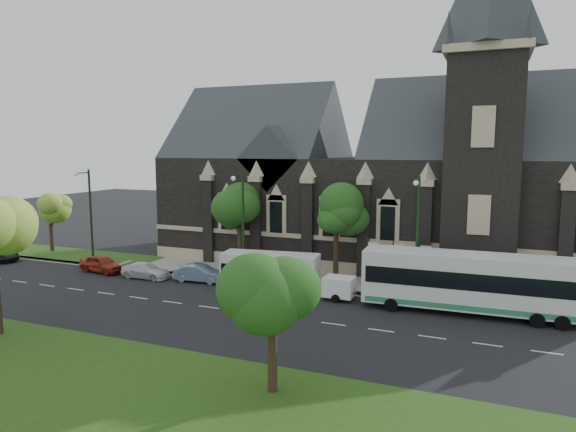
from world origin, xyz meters
The scene contains 19 objects.
ground centered at (0.00, 0.00, 0.00)m, with size 160.00×160.00×0.00m, color black.
sidewalk centered at (0.00, 9.50, 0.07)m, with size 80.00×5.00×0.15m, color gray.
museum centered at (5.12, 18.78, 8.17)m, with size 40.00×17.70×29.90m.
tree_park_east centered at (6.18, -9.32, 4.62)m, with size 3.40×3.40×6.28m.
tree_walk_right centered at (3.21, 10.71, 5.82)m, with size 4.08×4.08×7.80m.
tree_walk_left centered at (-5.80, 10.70, 5.73)m, with size 3.91×3.91×7.64m.
tree_walk_far centered at (-27.82, 10.18, 4.62)m, with size 3.40×3.40×6.28m.
street_lamp_near centered at (10.00, 7.09, 5.11)m, with size 0.36×1.88×9.00m.
street_lamp_mid centered at (-4.00, 7.09, 5.11)m, with size 0.36×1.88×9.00m.
street_lamp_far centered at (-20.00, 7.09, 5.11)m, with size 0.36×1.88×9.00m.
banner_flag_left centered at (6.29, 9.00, 2.38)m, with size 0.90×0.10×4.00m.
banner_flag_center centered at (8.29, 9.00, 2.38)m, with size 0.90×0.10×4.00m.
banner_flag_right centered at (10.29, 9.00, 2.38)m, with size 0.90×0.10×4.00m.
tour_coach centered at (13.65, 5.40, 2.17)m, with size 13.81×3.50×4.00m.
shuttle_bus centered at (-0.77, 5.52, 1.67)m, with size 7.71×3.42×2.89m.
box_trailer centered at (4.87, 5.11, 0.95)m, with size 3.15×1.85×1.68m.
sedan centered at (-7.21, 5.63, 0.72)m, with size 1.52×4.36×1.44m, color #7D95B5.
car_far_red centered at (-17.01, 5.17, 0.76)m, with size 1.79×4.44×1.51m, color maroon.
car_far_white centered at (-12.09, 4.94, 0.64)m, with size 1.79×4.40×1.28m, color silver.
Camera 1 is at (14.79, -29.37, 10.95)m, focal length 31.56 mm.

